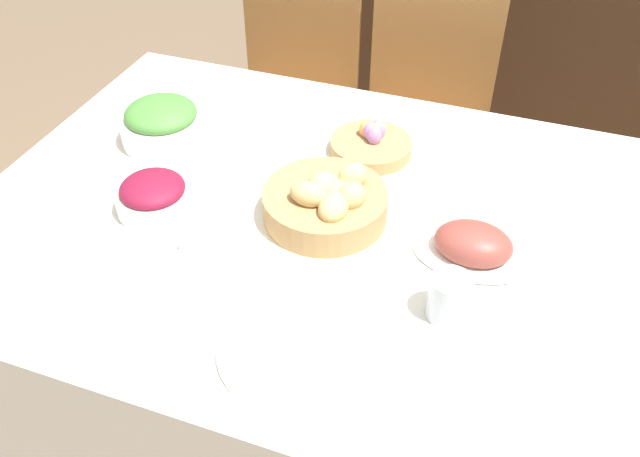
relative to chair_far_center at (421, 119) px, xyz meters
name	(u,v)px	position (x,y,z in m)	size (l,w,h in m)	color
ground_plane	(334,413)	(0.00, -0.87, -0.48)	(12.00, 12.00, 0.00)	brown
dining_table	(336,330)	(0.00, -0.87, -0.12)	(1.61, 1.12, 0.72)	silver
chair_far_center	(421,119)	(0.00, 0.00, 0.00)	(0.43, 0.43, 0.87)	olive
chair_far_left	(290,95)	(-0.47, 0.00, 0.00)	(0.42, 0.42, 0.87)	olive
sideboard	(506,25)	(0.15, 0.95, -0.05)	(1.48, 0.44, 0.86)	#3D2616
bread_basket	(327,201)	(-0.03, -0.87, 0.29)	(0.27, 0.27, 0.12)	#AD8451
egg_basket	(371,143)	(-0.01, -0.59, 0.27)	(0.20, 0.20, 0.08)	#AD8451
ham_platter	(473,246)	(0.29, -0.88, 0.27)	(0.25, 0.17, 0.08)	white
green_salad_bowl	(162,123)	(-0.52, -0.72, 0.30)	(0.21, 0.21, 0.11)	white
beet_salad_bowl	(154,195)	(-0.40, -0.97, 0.28)	(0.17, 0.17, 0.08)	white
dinner_plate	(291,350)	(0.03, -1.24, 0.25)	(0.26, 0.26, 0.01)	white
fork	(211,328)	(-0.12, -1.24, 0.25)	(0.01, 0.18, 0.00)	silver
knife	(375,375)	(0.19, -1.24, 0.25)	(0.01, 0.18, 0.00)	silver
spoon	(393,380)	(0.22, -1.24, 0.25)	(0.01, 0.18, 0.00)	silver
drinking_cup	(449,297)	(0.27, -1.06, 0.29)	(0.08, 0.08, 0.09)	silver
butter_dish	(217,240)	(-0.21, -1.03, 0.26)	(0.13, 0.08, 0.03)	white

